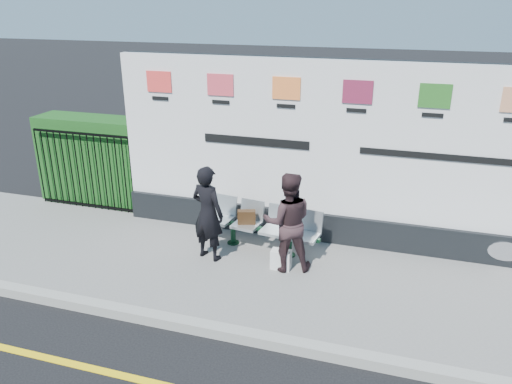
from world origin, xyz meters
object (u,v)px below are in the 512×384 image
at_px(billboard, 352,169).
at_px(bench, 261,238).
at_px(woman_right, 288,222).
at_px(woman_left, 208,213).

height_order(billboard, bench, billboard).
bearing_deg(billboard, woman_right, -124.31).
height_order(bench, woman_left, woman_left).
xyz_separation_m(bench, woman_right, (0.55, -0.45, 0.56)).
relative_size(billboard, bench, 4.14).
xyz_separation_m(billboard, woman_left, (-2.03, -1.19, -0.54)).
relative_size(billboard, woman_left, 5.23).
bearing_deg(woman_left, bench, -128.66).
bearing_deg(bench, billboard, 35.20).
height_order(bench, woman_right, woman_right).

